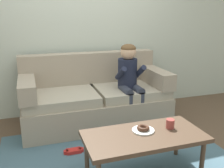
{
  "coord_description": "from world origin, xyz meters",
  "views": [
    {
      "loc": [
        -0.81,
        -2.44,
        1.52
      ],
      "look_at": [
        0.15,
        0.45,
        0.65
      ],
      "focal_mm": 41.17,
      "sensor_mm": 36.0,
      "label": 1
    }
  ],
  "objects_px": {
    "person_child": "(130,77)",
    "mug": "(170,124)",
    "couch": "(95,98)",
    "toy_controller": "(74,151)",
    "coffee_table": "(144,139)",
    "donut": "(143,128)"
  },
  "relations": [
    {
      "from": "donut",
      "to": "person_child",
      "type": "bearing_deg",
      "value": 74.62
    },
    {
      "from": "donut",
      "to": "couch",
      "type": "bearing_deg",
      "value": 95.88
    },
    {
      "from": "person_child",
      "to": "donut",
      "type": "distance_m",
      "value": 1.15
    },
    {
      "from": "donut",
      "to": "toy_controller",
      "type": "distance_m",
      "value": 0.9
    },
    {
      "from": "coffee_table",
      "to": "person_child",
      "type": "distance_m",
      "value": 1.23
    },
    {
      "from": "coffee_table",
      "to": "toy_controller",
      "type": "bearing_deg",
      "value": 133.15
    },
    {
      "from": "donut",
      "to": "mug",
      "type": "xyz_separation_m",
      "value": [
        0.27,
        -0.02,
        0.01
      ]
    },
    {
      "from": "toy_controller",
      "to": "mug",
      "type": "bearing_deg",
      "value": -58.59
    },
    {
      "from": "couch",
      "to": "toy_controller",
      "type": "height_order",
      "value": "couch"
    },
    {
      "from": "coffee_table",
      "to": "mug",
      "type": "xyz_separation_m",
      "value": [
        0.29,
        0.04,
        0.09
      ]
    },
    {
      "from": "coffee_table",
      "to": "donut",
      "type": "distance_m",
      "value": 0.1
    },
    {
      "from": "person_child",
      "to": "donut",
      "type": "relative_size",
      "value": 9.18
    },
    {
      "from": "person_child",
      "to": "donut",
      "type": "xyz_separation_m",
      "value": [
        -0.3,
        -1.09,
        -0.21
      ]
    },
    {
      "from": "couch",
      "to": "donut",
      "type": "relative_size",
      "value": 16.31
    },
    {
      "from": "couch",
      "to": "mug",
      "type": "bearing_deg",
      "value": -72.93
    },
    {
      "from": "person_child",
      "to": "toy_controller",
      "type": "distance_m",
      "value": 1.22
    },
    {
      "from": "mug",
      "to": "donut",
      "type": "bearing_deg",
      "value": 174.93
    },
    {
      "from": "person_child",
      "to": "mug",
      "type": "distance_m",
      "value": 1.13
    },
    {
      "from": "coffee_table",
      "to": "couch",
      "type": "bearing_deg",
      "value": 94.81
    },
    {
      "from": "person_child",
      "to": "toy_controller",
      "type": "height_order",
      "value": "person_child"
    },
    {
      "from": "toy_controller",
      "to": "donut",
      "type": "bearing_deg",
      "value": -68.01
    },
    {
      "from": "couch",
      "to": "mug",
      "type": "distance_m",
      "value": 1.38
    }
  ]
}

